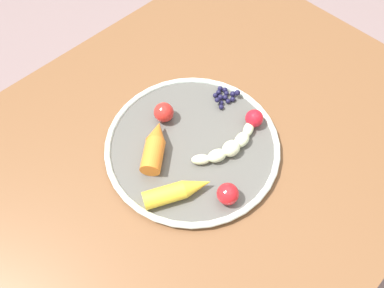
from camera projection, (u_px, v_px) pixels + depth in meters
The scene contains 10 objects.
ground_plane at pixel (185, 265), 1.37m from camera, with size 6.00×6.00×0.00m, color gray.
dining_table at pixel (180, 182), 0.81m from camera, with size 1.12×0.78×0.77m.
plate at pixel (192, 145), 0.73m from camera, with size 0.34×0.34×0.02m.
banana at pixel (229, 147), 0.71m from camera, with size 0.15×0.06×0.03m.
carrot_orange at pixel (155, 146), 0.70m from camera, with size 0.11×0.10×0.04m.
carrot_yellow at pixel (178, 191), 0.65m from camera, with size 0.12×0.08×0.03m.
blueberry_pile at pixel (225, 96), 0.78m from camera, with size 0.06×0.05×0.02m.
tomato_near at pixel (254, 118), 0.73m from camera, with size 0.04×0.04×0.04m, color red.
tomato_mid at pixel (164, 112), 0.74m from camera, with size 0.04×0.04×0.04m, color red.
tomato_far at pixel (227, 194), 0.65m from camera, with size 0.04×0.04×0.04m, color red.
Camera 1 is at (-0.24, -0.27, 1.40)m, focal length 35.31 mm.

